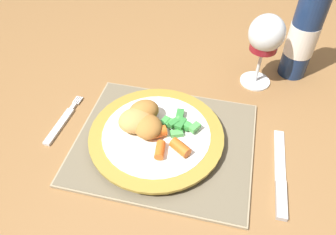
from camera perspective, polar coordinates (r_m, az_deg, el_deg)
ground_plane at (r=1.34m, az=-0.12°, el=-18.72°), size 6.00×6.00×0.00m
dining_table at (r=0.79m, az=-0.19°, el=2.19°), size 1.50×1.10×0.74m
placemat at (r=0.61m, az=-0.64°, el=-4.33°), size 0.33×0.27×0.01m
dinner_plate at (r=0.60m, az=-2.03°, el=-3.29°), size 0.25×0.25×0.02m
breaded_croquettes at (r=0.60m, az=-4.58°, el=-0.29°), size 0.11×0.11×0.04m
green_beans_pile at (r=0.60m, az=1.93°, el=-1.08°), size 0.08×0.07×0.02m
glazed_carrots at (r=0.57m, az=-0.24°, el=-4.36°), size 0.09×0.07×0.02m
fork at (r=0.68m, az=-18.01°, el=-0.84°), size 0.02×0.14×0.01m
table_knife at (r=0.60m, az=19.00°, el=-10.07°), size 0.02×0.19×0.01m
wine_glass at (r=0.70m, az=16.67°, el=13.28°), size 0.07×0.07×0.16m
bottle at (r=0.76m, az=22.80°, el=13.99°), size 0.06×0.06×0.30m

